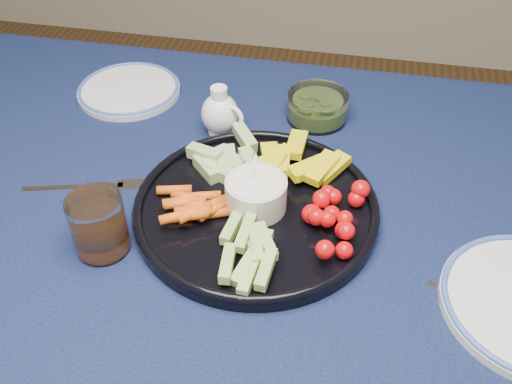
% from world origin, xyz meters
% --- Properties ---
extents(dining_table, '(1.67, 1.07, 0.75)m').
position_xyz_m(dining_table, '(0.00, 0.00, 0.66)').
color(dining_table, '#52351B').
rests_on(dining_table, ground).
extents(crudite_platter, '(0.36, 0.36, 0.12)m').
position_xyz_m(crudite_platter, '(0.04, 0.07, 0.77)').
color(crudite_platter, black).
rests_on(crudite_platter, dining_table).
extents(creamer_pitcher, '(0.08, 0.07, 0.09)m').
position_xyz_m(creamer_pitcher, '(-0.06, 0.26, 0.79)').
color(creamer_pitcher, white).
rests_on(creamer_pitcher, dining_table).
extents(pickle_bowl, '(0.11, 0.11, 0.05)m').
position_xyz_m(pickle_bowl, '(0.10, 0.34, 0.77)').
color(pickle_bowl, silver).
rests_on(pickle_bowl, dining_table).
extents(juice_tumbler, '(0.08, 0.08, 0.09)m').
position_xyz_m(juice_tumbler, '(-0.15, -0.04, 0.79)').
color(juice_tumbler, silver).
rests_on(juice_tumbler, dining_table).
extents(fork_left, '(0.19, 0.07, 0.00)m').
position_xyz_m(fork_left, '(-0.22, 0.07, 0.75)').
color(fork_left, white).
rests_on(fork_left, dining_table).
extents(fork_right, '(0.13, 0.11, 0.00)m').
position_xyz_m(fork_right, '(0.37, -0.07, 0.75)').
color(fork_right, white).
rests_on(fork_right, dining_table).
extents(side_plate_extra, '(0.20, 0.20, 0.02)m').
position_xyz_m(side_plate_extra, '(-0.26, 0.35, 0.75)').
color(side_plate_extra, silver).
rests_on(side_plate_extra, dining_table).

